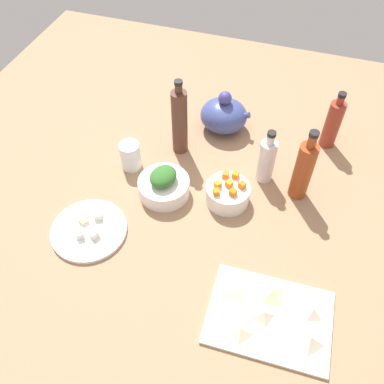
# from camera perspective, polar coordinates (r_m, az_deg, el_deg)

# --- Properties ---
(tabletop) EXTENTS (1.90, 1.90, 0.03)m
(tabletop) POSITION_cam_1_polar(r_m,az_deg,el_deg) (1.26, 0.00, -1.90)
(tabletop) COLOR #987353
(tabletop) RESTS_ON ground
(cutting_board) EXTENTS (0.30, 0.22, 0.01)m
(cutting_board) POSITION_cam_1_polar(r_m,az_deg,el_deg) (1.07, 10.59, -16.59)
(cutting_board) COLOR silver
(cutting_board) RESTS_ON tabletop
(plate_tofu) EXTENTS (0.21, 0.21, 0.01)m
(plate_tofu) POSITION_cam_1_polar(r_m,az_deg,el_deg) (1.22, -13.98, -5.12)
(plate_tofu) COLOR white
(plate_tofu) RESTS_ON tabletop
(bowl_greens) EXTENTS (0.15, 0.15, 0.05)m
(bowl_greens) POSITION_cam_1_polar(r_m,az_deg,el_deg) (1.25, -3.87, 0.68)
(bowl_greens) COLOR white
(bowl_greens) RESTS_ON tabletop
(bowl_carrots) EXTENTS (0.13, 0.13, 0.06)m
(bowl_carrots) POSITION_cam_1_polar(r_m,az_deg,el_deg) (1.24, 4.93, -0.24)
(bowl_carrots) COLOR white
(bowl_carrots) RESTS_ON tabletop
(teapot) EXTENTS (0.18, 0.15, 0.15)m
(teapot) POSITION_cam_1_polar(r_m,az_deg,el_deg) (1.45, 4.27, 10.56)
(teapot) COLOR #3C4989
(teapot) RESTS_ON tabletop
(bottle_0) EXTENTS (0.05, 0.05, 0.21)m
(bottle_0) POSITION_cam_1_polar(r_m,az_deg,el_deg) (1.44, 18.79, 8.91)
(bottle_0) COLOR maroon
(bottle_0) RESTS_ON tabletop
(bottle_1) EXTENTS (0.05, 0.05, 0.19)m
(bottle_1) POSITION_cam_1_polar(r_m,az_deg,el_deg) (1.28, 10.24, 4.35)
(bottle_1) COLOR silver
(bottle_1) RESTS_ON tabletop
(bottle_2) EXTENTS (0.05, 0.05, 0.25)m
(bottle_2) POSITION_cam_1_polar(r_m,az_deg,el_deg) (1.23, 15.08, 2.94)
(bottle_2) COLOR #923C19
(bottle_2) RESTS_ON tabletop
(bottle_3) EXTENTS (0.05, 0.05, 0.27)m
(bottle_3) POSITION_cam_1_polar(r_m,az_deg,el_deg) (1.32, -1.72, 9.68)
(bottle_3) COLOR #4F2E22
(bottle_3) RESTS_ON tabletop
(drinking_glass_0) EXTENTS (0.06, 0.06, 0.09)m
(drinking_glass_0) POSITION_cam_1_polar(r_m,az_deg,el_deg) (1.33, -8.47, 4.96)
(drinking_glass_0) COLOR white
(drinking_glass_0) RESTS_ON tabletop
(carrot_cube_0) EXTENTS (0.03, 0.03, 0.02)m
(carrot_cube_0) POSITION_cam_1_polar(r_m,az_deg,el_deg) (1.21, 3.55, 1.03)
(carrot_cube_0) COLOR orange
(carrot_cube_0) RESTS_ON bowl_carrots
(carrot_cube_1) EXTENTS (0.02, 0.02, 0.02)m
(carrot_cube_1) POSITION_cam_1_polar(r_m,az_deg,el_deg) (1.21, 6.92, 0.97)
(carrot_cube_1) COLOR orange
(carrot_cube_1) RESTS_ON bowl_carrots
(carrot_cube_2) EXTENTS (0.02, 0.02, 0.02)m
(carrot_cube_2) POSITION_cam_1_polar(r_m,az_deg,el_deg) (1.23, 4.63, 2.36)
(carrot_cube_2) COLOR orange
(carrot_cube_2) RESTS_ON bowl_carrots
(carrot_cube_3) EXTENTS (0.02, 0.02, 0.02)m
(carrot_cube_3) POSITION_cam_1_polar(r_m,az_deg,el_deg) (1.19, 5.66, -0.06)
(carrot_cube_3) COLOR orange
(carrot_cube_3) RESTS_ON bowl_carrots
(carrot_cube_4) EXTENTS (0.02, 0.02, 0.02)m
(carrot_cube_4) POSITION_cam_1_polar(r_m,az_deg,el_deg) (1.19, 3.34, -0.00)
(carrot_cube_4) COLOR orange
(carrot_cube_4) RESTS_ON bowl_carrots
(carrot_cube_5) EXTENTS (0.02, 0.02, 0.02)m
(carrot_cube_5) POSITION_cam_1_polar(r_m,az_deg,el_deg) (1.21, 5.13, 1.12)
(carrot_cube_5) COLOR orange
(carrot_cube_5) RESTS_ON bowl_carrots
(carrot_cube_6) EXTENTS (0.02, 0.02, 0.02)m
(carrot_cube_6) POSITION_cam_1_polar(r_m,az_deg,el_deg) (1.23, 6.01, 2.33)
(carrot_cube_6) COLOR orange
(carrot_cube_6) RESTS_ON bowl_carrots
(chopped_greens_mound) EXTENTS (0.09, 0.10, 0.04)m
(chopped_greens_mound) POSITION_cam_1_polar(r_m,az_deg,el_deg) (1.22, -3.99, 2.16)
(chopped_greens_mound) COLOR #2F6628
(chopped_greens_mound) RESTS_ON bowl_greens
(tofu_cube_0) EXTENTS (0.03, 0.03, 0.02)m
(tofu_cube_0) POSITION_cam_1_polar(r_m,az_deg,el_deg) (1.19, -15.18, -5.66)
(tofu_cube_0) COLOR #EDE8CD
(tofu_cube_0) RESTS_ON plate_tofu
(tofu_cube_1) EXTENTS (0.03, 0.03, 0.02)m
(tofu_cube_1) POSITION_cam_1_polar(r_m,az_deg,el_deg) (1.18, -13.31, -5.63)
(tofu_cube_1) COLOR white
(tofu_cube_1) RESTS_ON plate_tofu
(tofu_cube_2) EXTENTS (0.03, 0.03, 0.02)m
(tofu_cube_2) POSITION_cam_1_polar(r_m,az_deg,el_deg) (1.22, -14.73, -3.61)
(tofu_cube_2) COLOR #ECF3CA
(tofu_cube_2) RESTS_ON plate_tofu
(tofu_cube_3) EXTENTS (0.03, 0.03, 0.02)m
(tofu_cube_3) POSITION_cam_1_polar(r_m,az_deg,el_deg) (1.22, -12.82, -3.15)
(tofu_cube_3) COLOR #F6EBCC
(tofu_cube_3) RESTS_ON plate_tofu
(dumpling_0) EXTENTS (0.08, 0.08, 0.02)m
(dumpling_0) POSITION_cam_1_polar(r_m,az_deg,el_deg) (1.08, 6.13, -13.28)
(dumpling_0) COLOR beige
(dumpling_0) RESTS_ON cutting_board
(dumpling_1) EXTENTS (0.06, 0.06, 0.03)m
(dumpling_1) POSITION_cam_1_polar(r_m,az_deg,el_deg) (1.05, 9.76, -16.32)
(dumpling_1) COLOR beige
(dumpling_1) RESTS_ON cutting_board
(dumpling_2) EXTENTS (0.06, 0.06, 0.02)m
(dumpling_2) POSITION_cam_1_polar(r_m,az_deg,el_deg) (1.09, 16.30, -15.50)
(dumpling_2) COLOR beige
(dumpling_2) RESTS_ON cutting_board
(dumpling_3) EXTENTS (0.06, 0.06, 0.03)m
(dumpling_3) POSITION_cam_1_polar(r_m,az_deg,el_deg) (1.05, 15.90, -18.93)
(dumpling_3) COLOR beige
(dumpling_3) RESTS_ON cutting_board
(dumpling_4) EXTENTS (0.06, 0.06, 0.02)m
(dumpling_4) POSITION_cam_1_polar(r_m,az_deg,el_deg) (1.03, 6.60, -18.38)
(dumpling_4) COLOR beige
(dumpling_4) RESTS_ON cutting_board
(dumpling_5) EXTENTS (0.08, 0.08, 0.03)m
(dumpling_5) POSITION_cam_1_polar(r_m,az_deg,el_deg) (1.08, 11.07, -13.47)
(dumpling_5) COLOR beige
(dumpling_5) RESTS_ON cutting_board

